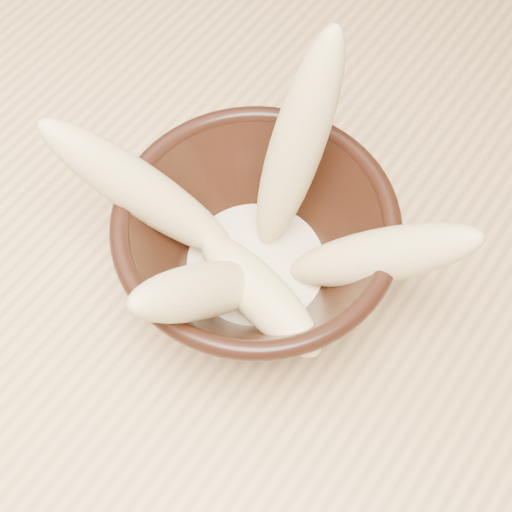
{
  "coord_description": "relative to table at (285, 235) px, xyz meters",
  "views": [
    {
      "loc": [
        0.17,
        -0.28,
        1.24
      ],
      "look_at": [
        0.03,
        -0.09,
        0.8
      ],
      "focal_mm": 50.0,
      "sensor_mm": 36.0,
      "label": 1
    }
  ],
  "objects": [
    {
      "name": "banana_left",
      "position": [
        -0.04,
        -0.12,
        0.18
      ],
      "size": [
        0.14,
        0.09,
        0.14
      ],
      "primitive_type": "ellipsoid",
      "rotation": [
        0.77,
        0.0,
        -1.15
      ],
      "color": "#DCBF82",
      "rests_on": "bowl"
    },
    {
      "name": "bowl",
      "position": [
        0.03,
        -0.09,
        0.14
      ],
      "size": [
        0.19,
        0.19,
        0.1
      ],
      "rotation": [
        0.0,
        0.0,
        0.34
      ],
      "color": "black",
      "rests_on": "table"
    },
    {
      "name": "banana_right",
      "position": [
        0.11,
        -0.06,
        0.17
      ],
      "size": [
        0.14,
        0.08,
        0.13
      ],
      "primitive_type": "ellipsoid",
      "rotation": [
        0.81,
        0.0,
        1.91
      ],
      "color": "#DCBF82",
      "rests_on": "bowl"
    },
    {
      "name": "banana_front",
      "position": [
        0.03,
        -0.15,
        0.17
      ],
      "size": [
        0.05,
        0.13,
        0.14
      ],
      "primitive_type": "ellipsoid",
      "rotation": [
        0.73,
        0.0,
        -0.15
      ],
      "color": "#DCBF82",
      "rests_on": "bowl"
    },
    {
      "name": "banana_upright",
      "position": [
        0.03,
        -0.04,
        0.2
      ],
      "size": [
        0.04,
        0.09,
        0.18
      ],
      "primitive_type": "ellipsoid",
      "rotation": [
        0.33,
        0.0,
        3.05
      ],
      "color": "#DCBF82",
      "rests_on": "bowl"
    },
    {
      "name": "milk_puddle",
      "position": [
        0.03,
        -0.09,
        0.11
      ],
      "size": [
        0.11,
        0.11,
        0.01
      ],
      "primitive_type": "cylinder",
      "color": "beige",
      "rests_on": "bowl"
    },
    {
      "name": "banana_across",
      "position": [
        0.05,
        -0.12,
        0.15
      ],
      "size": [
        0.13,
        0.07,
        0.06
      ],
      "primitive_type": "ellipsoid",
      "rotation": [
        1.34,
        0.0,
        1.26
      ],
      "color": "#DCBF82",
      "rests_on": "bowl"
    },
    {
      "name": "table",
      "position": [
        0.0,
        0.0,
        0.0
      ],
      "size": [
        1.2,
        0.8,
        0.75
      ],
      "color": "#E1B67B",
      "rests_on": "ground"
    }
  ]
}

